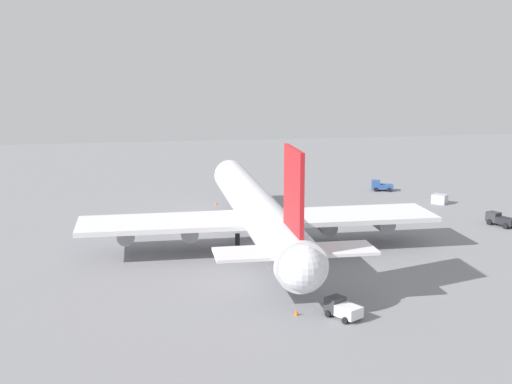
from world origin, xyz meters
name	(u,v)px	position (x,y,z in m)	size (l,w,h in m)	color
ground_plane	(256,244)	(0.00, 0.00, 0.00)	(262.32, 262.32, 0.00)	gray
cargo_airplane	(256,210)	(-0.35, 0.00, 5.55)	(65.58, 53.04, 18.34)	silver
cargo_loader	(381,186)	(37.29, -33.75, 1.09)	(3.65, 5.01, 2.21)	#2D5193
maintenance_van	(500,219)	(4.34, -43.06, 1.14)	(5.49, 3.70, 2.16)	#333338
catering_truck	(342,308)	(-31.02, -4.36, 1.07)	(4.61, 3.89, 2.09)	#333338
cargo_container_fore	(440,199)	(22.78, -40.59, 0.93)	(3.45, 3.46, 1.87)	#B7BCC6
safety_cone_nose	(216,203)	(29.51, 2.81, 0.29)	(0.41, 0.41, 0.58)	orange
safety_cone_tail	(296,312)	(-29.51, 0.51, 0.36)	(0.51, 0.51, 0.72)	orange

